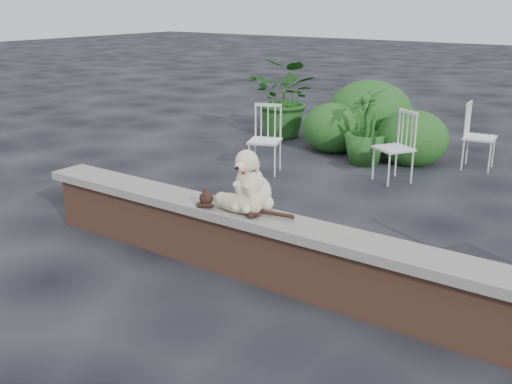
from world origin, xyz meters
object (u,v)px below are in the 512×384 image
Objects in this scene: dog at (254,178)px; chair_a at (265,140)px; cat at (236,202)px; potted_plant_a at (286,98)px; chair_e at (480,136)px; potted_plant_b at (366,127)px; chair_b at (394,147)px.

dog reaches higher than chair_a.
potted_plant_a reaches higher than cat.
potted_plant_b is (-1.43, -0.70, 0.09)m from chair_e.
dog is 0.41× the size of potted_plant_a.
potted_plant_b is (1.92, -0.83, -0.13)m from potted_plant_a.
chair_b is at bearing 85.65° from cat.
potted_plant_b is (-0.80, 3.90, -0.30)m from dog.
chair_a is 1.00× the size of chair_e.
chair_a is 2.31m from potted_plant_a.
cat is 3.26m from chair_a.
chair_e is (0.63, 4.59, -0.39)m from dog.
cat is at bearing -57.51° from chair_b.
chair_a is at bearing -64.44° from potted_plant_a.
potted_plant_b is (0.93, 1.24, 0.09)m from chair_a.
potted_plant_a reaches higher than potted_plant_b.
dog is 0.26m from cat.
potted_plant_b is at bearing 95.31° from cat.
chair_b is (-0.11, 3.29, -0.39)m from dog.
chair_a is 1.55m from potted_plant_b.
dog is 0.60× the size of chair_e.
chair_a reaches higher than cat.
chair_e is at bearing 26.00° from potted_plant_b.
potted_plant_b reaches higher than cat.
potted_plant_a is (-2.72, 4.73, -0.17)m from dog.
chair_b is 0.93m from potted_plant_b.
potted_plant_a is (-2.64, 4.88, 0.02)m from cat.
dog reaches higher than chair_b.
dog is at bearing -56.09° from chair_b.
chair_e is 0.84× the size of potted_plant_b.
dog is 3.19m from chair_a.
chair_a is at bearing 115.65° from cat.
chair_a is 1.00× the size of chair_b.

